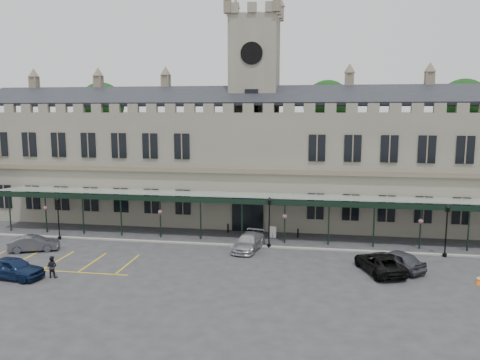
# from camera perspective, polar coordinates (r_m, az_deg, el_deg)

# --- Properties ---
(ground) EXTENTS (140.00, 140.00, 0.00)m
(ground) POSITION_cam_1_polar(r_m,az_deg,el_deg) (37.75, -1.47, -10.38)
(ground) COLOR #2C2C2F
(station_building) EXTENTS (60.00, 10.36, 17.30)m
(station_building) POSITION_cam_1_polar(r_m,az_deg,el_deg) (51.78, 1.75, 2.09)
(station_building) COLOR #6B6759
(station_building) RESTS_ON ground
(clock_tower) EXTENTS (5.60, 5.60, 24.80)m
(clock_tower) POSITION_cam_1_polar(r_m,az_deg,el_deg) (51.56, 1.79, 9.46)
(clock_tower) COLOR #6B6759
(clock_tower) RESTS_ON ground
(canopy) EXTENTS (50.00, 4.10, 4.30)m
(canopy) POSITION_cam_1_polar(r_m,az_deg,el_deg) (44.19, 0.30, -4.34)
(canopy) COLOR #8C9E93
(canopy) RESTS_ON ground
(kerb) EXTENTS (60.00, 0.40, 0.12)m
(kerb) POSITION_cam_1_polar(r_m,az_deg,el_deg) (42.90, -0.11, -7.97)
(kerb) COLOR gray
(kerb) RESTS_ON ground
(parking_markings) EXTENTS (16.00, 6.00, 0.01)m
(parking_markings) POSITION_cam_1_polar(r_m,az_deg,el_deg) (41.28, -21.63, -9.33)
(parking_markings) COLOR gold
(parking_markings) RESTS_ON ground
(tree_behind_left) EXTENTS (6.00, 6.00, 16.00)m
(tree_behind_left) POSITION_cam_1_polar(r_m,az_deg,el_deg) (66.60, -16.49, 8.62)
(tree_behind_left) COLOR #332314
(tree_behind_left) RESTS_ON ground
(tree_behind_mid) EXTENTS (6.00, 6.00, 16.00)m
(tree_behind_mid) POSITION_cam_1_polar(r_m,az_deg,el_deg) (60.15, 10.59, 8.89)
(tree_behind_mid) COLOR #332314
(tree_behind_mid) RESTS_ON ground
(tree_behind_right) EXTENTS (6.00, 6.00, 16.00)m
(tree_behind_right) POSITION_cam_1_polar(r_m,az_deg,el_deg) (62.59, 25.55, 8.19)
(tree_behind_right) COLOR #332314
(tree_behind_right) RESTS_ON ground
(lamp_post_left) EXTENTS (0.39, 0.39, 4.16)m
(lamp_post_left) POSITION_cam_1_polar(r_m,az_deg,el_deg) (47.74, -21.28, -3.89)
(lamp_post_left) COLOR black
(lamp_post_left) RESTS_ON ground
(lamp_post_mid) EXTENTS (0.44, 0.44, 4.65)m
(lamp_post_mid) POSITION_cam_1_polar(r_m,az_deg,el_deg) (41.85, 3.58, -4.59)
(lamp_post_mid) COLOR black
(lamp_post_mid) RESTS_ON ground
(lamp_post_right) EXTENTS (0.43, 0.43, 4.54)m
(lamp_post_right) POSITION_cam_1_polar(r_m,az_deg,el_deg) (42.78, 23.88, -5.11)
(lamp_post_right) COLOR black
(lamp_post_right) RESTS_ON ground
(traffic_cone) EXTENTS (0.42, 0.42, 0.67)m
(traffic_cone) POSITION_cam_1_polar(r_m,az_deg,el_deg) (37.79, 27.10, -10.78)
(traffic_cone) COLOR orange
(traffic_cone) RESTS_ON ground
(sign_board) EXTENTS (0.65, 0.21, 1.13)m
(sign_board) POSITION_cam_1_polar(r_m,az_deg,el_deg) (45.54, 4.03, -6.38)
(sign_board) COLOR black
(sign_board) RESTS_ON ground
(bollard_left) EXTENTS (0.16, 0.16, 0.89)m
(bollard_left) POSITION_cam_1_polar(r_m,az_deg,el_deg) (47.40, -1.48, -5.90)
(bollard_left) COLOR black
(bollard_left) RESTS_ON ground
(bollard_right) EXTENTS (0.16, 0.16, 0.88)m
(bollard_right) POSITION_cam_1_polar(r_m,az_deg,el_deg) (45.90, 7.07, -6.45)
(bollard_right) COLOR black
(bollard_right) RESTS_ON ground
(car_left_a) EXTENTS (4.81, 2.42, 1.57)m
(car_left_a) POSITION_cam_1_polar(r_m,az_deg,el_deg) (38.53, -25.93, -9.62)
(car_left_a) COLOR #0D1C3B
(car_left_a) RESTS_ON ground
(car_left_b) EXTENTS (4.38, 2.90, 1.36)m
(car_left_b) POSITION_cam_1_polar(r_m,az_deg,el_deg) (45.04, -23.82, -7.09)
(car_left_b) COLOR #3B3D43
(car_left_b) RESTS_ON ground
(car_taxi) EXTENTS (2.80, 5.15, 1.41)m
(car_taxi) POSITION_cam_1_polar(r_m,az_deg,el_deg) (41.61, 1.04, -7.56)
(car_taxi) COLOR #979A9F
(car_taxi) RESTS_ON ground
(car_van) EXTENTS (3.90, 5.62, 1.43)m
(car_van) POSITION_cam_1_polar(r_m,az_deg,el_deg) (37.54, 16.62, -9.70)
(car_van) COLOR black
(car_van) RESTS_ON ground
(car_right_a) EXTENTS (4.44, 4.71, 1.58)m
(car_right_a) POSITION_cam_1_polar(r_m,az_deg,el_deg) (38.52, 18.49, -9.20)
(car_right_a) COLOR #3B3D43
(car_right_a) RESTS_ON ground
(person_b) EXTENTS (0.85, 0.69, 1.64)m
(person_b) POSITION_cam_1_polar(r_m,az_deg,el_deg) (37.57, -21.96, -9.78)
(person_b) COLOR black
(person_b) RESTS_ON ground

